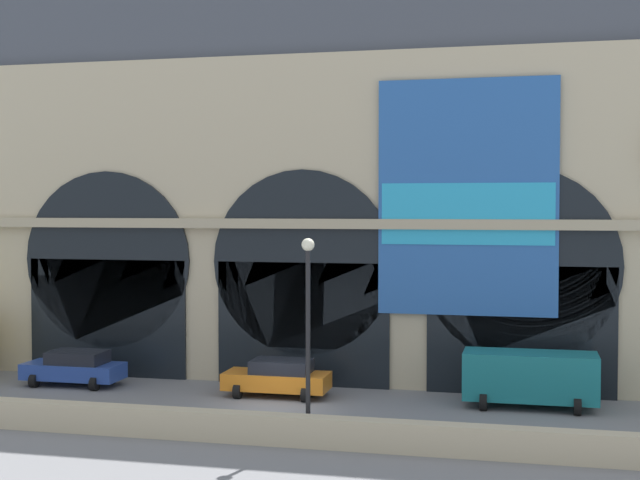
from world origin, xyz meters
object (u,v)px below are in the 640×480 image
at_px(van_mideast, 530,377).
at_px(street_lamp_quayside, 308,311).
at_px(car_midwest, 75,368).
at_px(car_center, 278,377).

distance_m(van_mideast, street_lamp_quayside, 10.45).
height_order(car_midwest, street_lamp_quayside, street_lamp_quayside).
bearing_deg(car_midwest, van_mideast, 0.51).
bearing_deg(car_center, car_midwest, 179.54).
height_order(car_midwest, van_mideast, van_mideast).
height_order(van_mideast, street_lamp_quayside, street_lamp_quayside).
distance_m(car_midwest, van_mideast, 19.74).
bearing_deg(street_lamp_quayside, car_midwest, 152.25).
bearing_deg(street_lamp_quayside, car_center, 114.38).
distance_m(car_midwest, car_center, 9.44).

